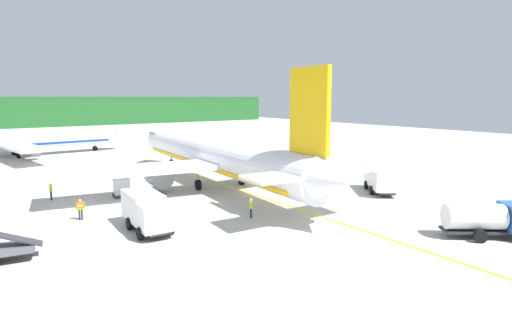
# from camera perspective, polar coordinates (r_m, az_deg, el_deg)

# --- Properties ---
(airliner_foreground) EXTENTS (34.62, 41.74, 11.90)m
(airliner_foreground) POSITION_cam_1_polar(r_m,az_deg,el_deg) (45.30, -5.50, 0.65)
(airliner_foreground) COLOR white
(airliner_foreground) RESTS_ON ground
(airliner_mid_apron) EXTENTS (34.32, 28.49, 9.79)m
(airliner_mid_apron) POSITION_cam_1_polar(r_m,az_deg,el_deg) (77.78, -29.64, 2.44)
(airliner_mid_apron) COLOR silver
(airliner_mid_apron) RESTS_ON ground
(service_truck_fuel) EXTENTS (2.67, 6.07, 2.66)m
(service_truck_fuel) POSITION_cam_1_polar(r_m,az_deg,el_deg) (31.41, -14.80, -6.70)
(service_truck_fuel) COLOR white
(service_truck_fuel) RESTS_ON ground
(service_truck_baggage) EXTENTS (5.15, 5.78, 2.46)m
(service_truck_baggage) POSITION_cam_1_polar(r_m,az_deg,el_deg) (44.03, 16.82, -2.50)
(service_truck_baggage) COLOR white
(service_truck_baggage) RESTS_ON ground
(service_truck_pushback) EXTENTS (5.83, 5.09, 2.40)m
(service_truck_pushback) POSITION_cam_1_polar(r_m,az_deg,el_deg) (33.04, 29.48, -6.99)
(service_truck_pushback) COLOR #2659A5
(service_truck_pushback) RESTS_ON ground
(cargo_container_near) EXTENTS (1.84, 1.84, 1.96)m
(cargo_container_near) POSITION_cam_1_polar(r_m,az_deg,el_deg) (42.61, -18.05, -3.61)
(cargo_container_near) COLOR #333338
(cargo_container_near) RESTS_ON ground
(crew_marshaller) EXTENTS (0.25, 0.63, 1.77)m
(crew_marshaller) POSITION_cam_1_polar(r_m,az_deg,el_deg) (43.79, -26.44, -3.61)
(crew_marshaller) COLOR #191E33
(crew_marshaller) RESTS_ON ground
(crew_loader_left) EXTENTS (0.62, 0.32, 1.69)m
(crew_loader_left) POSITION_cam_1_polar(r_m,az_deg,el_deg) (35.77, -23.05, -6.07)
(crew_loader_left) COLOR #191E33
(crew_loader_left) RESTS_ON ground
(crew_loader_right) EXTENTS (0.48, 0.48, 1.65)m
(crew_loader_right) POSITION_cam_1_polar(r_m,az_deg,el_deg) (39.44, 9.06, -4.20)
(crew_loader_right) COLOR #191E33
(crew_loader_right) RESTS_ON ground
(crew_supervisor) EXTENTS (0.42, 0.56, 1.60)m
(crew_supervisor) POSITION_cam_1_polar(r_m,az_deg,el_deg) (33.58, -0.70, -6.41)
(crew_supervisor) COLOR #191E33
(crew_supervisor) RESTS_ON ground
(apron_guide_line) EXTENTS (0.30, 60.00, 0.01)m
(apron_guide_line) POSITION_cam_1_polar(r_m,az_deg,el_deg) (42.69, -1.38, -4.43)
(apron_guide_line) COLOR yellow
(apron_guide_line) RESTS_ON ground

